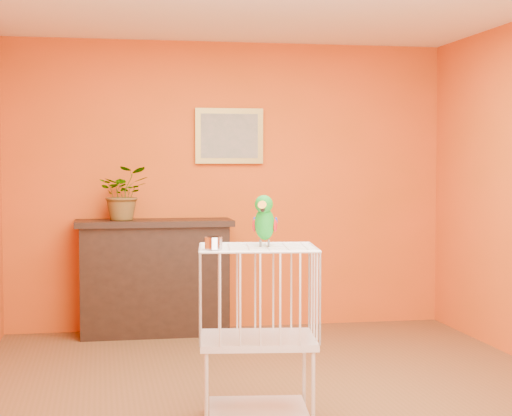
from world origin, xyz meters
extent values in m
plane|color=brown|center=(0.00, 0.00, 0.00)|extent=(4.50, 4.50, 0.00)
plane|color=#E25115|center=(0.00, 2.25, 1.30)|extent=(4.00, 0.00, 4.00)
plane|color=#E25115|center=(0.00, -2.25, 1.30)|extent=(4.00, 0.00, 4.00)
cube|color=black|center=(-0.70, 2.02, 0.48)|extent=(1.27, 0.42, 0.96)
cube|color=black|center=(-0.70, 2.02, 0.98)|extent=(1.36, 0.49, 0.05)
cube|color=black|center=(-0.70, 1.83, 0.48)|extent=(0.89, 0.02, 0.48)
cube|color=#501619|center=(-0.96, 1.96, 0.37)|extent=(0.05, 0.19, 0.30)
cube|color=#2B4321|center=(-0.88, 1.96, 0.37)|extent=(0.05, 0.19, 0.30)
cube|color=#501619|center=(-0.78, 1.96, 0.37)|extent=(0.05, 0.19, 0.30)
cube|color=#2B4321|center=(-0.68, 1.96, 0.37)|extent=(0.05, 0.19, 0.30)
cube|color=#501619|center=(-0.57, 1.96, 0.37)|extent=(0.05, 0.19, 0.30)
imported|color=#26722D|center=(-0.96, 2.04, 1.19)|extent=(0.45, 0.49, 0.36)
cube|color=#A8903C|center=(0.00, 2.22, 1.75)|extent=(0.62, 0.03, 0.50)
cube|color=gray|center=(0.00, 2.21, 1.75)|extent=(0.52, 0.01, 0.40)
cube|color=beige|center=(-0.27, -0.63, 0.08)|extent=(0.61, 0.50, 0.02)
cube|color=beige|center=(-0.27, -0.63, 0.48)|extent=(0.72, 0.59, 0.04)
cube|color=beige|center=(-0.27, -0.63, 1.02)|extent=(0.72, 0.59, 0.01)
cylinder|color=beige|center=(-0.59, -0.82, 0.23)|extent=(0.02, 0.02, 0.46)
cylinder|color=beige|center=(0.00, -0.90, 0.23)|extent=(0.02, 0.02, 0.46)
cylinder|color=beige|center=(-0.53, -0.37, 0.23)|extent=(0.02, 0.02, 0.46)
cylinder|color=beige|center=(0.06, -0.44, 0.23)|extent=(0.02, 0.02, 0.46)
cylinder|color=silver|center=(-0.54, -0.78, 1.06)|extent=(0.10, 0.10, 0.07)
cylinder|color=#59544C|center=(-0.24, -0.61, 1.04)|extent=(0.01, 0.01, 0.04)
cylinder|color=#59544C|center=(-0.20, -0.62, 1.04)|extent=(0.01, 0.01, 0.04)
ellipsoid|color=#13901A|center=(-0.22, -0.62, 1.15)|extent=(0.16, 0.19, 0.22)
ellipsoid|color=#13901A|center=(-0.23, -0.65, 1.27)|extent=(0.14, 0.14, 0.11)
cone|color=orange|center=(-0.25, -0.70, 1.26)|extent=(0.07, 0.08, 0.07)
cone|color=black|center=(-0.25, -0.68, 1.24)|extent=(0.03, 0.03, 0.03)
sphere|color=black|center=(-0.27, -0.65, 1.28)|extent=(0.02, 0.02, 0.02)
sphere|color=black|center=(-0.20, -0.68, 1.28)|extent=(0.02, 0.02, 0.02)
ellipsoid|color=#A50C0C|center=(-0.28, -0.59, 1.14)|extent=(0.04, 0.07, 0.07)
ellipsoid|color=navy|center=(-0.16, -0.63, 1.14)|extent=(0.04, 0.07, 0.07)
cone|color=#13901A|center=(-0.20, -0.55, 1.08)|extent=(0.11, 0.16, 0.12)
camera|label=1|loc=(-1.16, -5.46, 1.50)|focal=60.00mm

